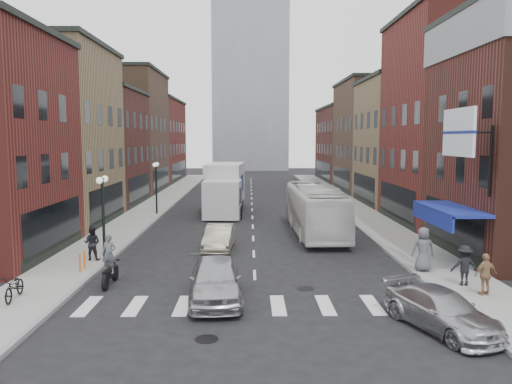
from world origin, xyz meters
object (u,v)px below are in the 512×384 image
curb_car (442,310)px  ped_right_c (423,249)px  sedan_left_near (215,280)px  motorcycle_rider (109,262)px  streetlamp_near (103,201)px  transit_bus (315,209)px  ped_right_a (464,265)px  bike_rack (82,262)px  streetlamp_far (156,178)px  parked_bicycle (15,287)px  billboard_sign (460,134)px  ped_left_solo (92,243)px  sedan_left_far (219,238)px  box_truck (225,189)px  ped_right_b (486,274)px

curb_car → ped_right_c: bearing=54.7°
sedan_left_near → motorcycle_rider: bearing=151.9°
streetlamp_near → transit_bus: size_ratio=0.37×
curb_car → ped_right_a: (2.52, 4.21, 0.33)m
bike_rack → streetlamp_far: bearing=89.3°
curb_car → parked_bicycle: size_ratio=2.42×
billboard_sign → ped_right_c: size_ratio=1.90×
parked_bicycle → ped_right_a: size_ratio=1.10×
ped_left_solo → sedan_left_far: bearing=-149.3°
billboard_sign → curb_car: billboard_sign is taller
box_truck → ped_right_c: size_ratio=4.71×
streetlamp_near → sedan_left_near: 9.02m
ped_right_b → ped_right_c: 3.61m
bike_rack → ped_right_c: size_ratio=0.41×
streetlamp_far → ped_right_a: 24.81m
billboard_sign → curb_car: (-2.82, -5.83, -5.51)m
streetlamp_near → parked_bicycle: (-1.31, -6.65, -2.30)m
box_truck → ped_left_solo: 16.92m
parked_bicycle → motorcycle_rider: bearing=31.0°
parked_bicycle → ped_right_c: 16.54m
box_truck → bike_rack: bearing=-102.9°
sedan_left_near → curb_car: 7.79m
ped_left_solo → ped_right_c: 15.31m
sedan_left_near → ped_right_a: bearing=3.8°
ped_right_a → ped_right_c: (-0.88, 2.17, 0.17)m
streetlamp_far → box_truck: 5.42m
sedan_left_near → ped_right_a: (9.76, 1.34, 0.15)m
sedan_left_near → bike_rack: bearing=144.4°
curb_car → motorcycle_rider: bearing=136.5°
ped_right_a → billboard_sign: bearing=-97.3°
ped_right_a → box_truck: bearing=-59.4°
streetlamp_far → curb_car: bearing=-60.6°
sedan_left_far → ped_left_solo: ped_left_solo is taller
bike_rack → sedan_left_far: size_ratio=0.20×
box_truck → ped_right_c: 20.54m
billboard_sign → ped_left_solo: (-16.34, 2.74, -5.17)m
streetlamp_near → ped_right_b: bearing=-21.8°
box_truck → sedan_left_far: (0.36, -13.20, -1.27)m
streetlamp_far → ped_right_c: 22.57m
curb_car → ped_right_b: bearing=25.9°
billboard_sign → ped_right_a: size_ratio=2.30×
transit_bus → ped_right_a: (4.42, -11.63, -0.57)m
billboard_sign → ped_right_a: 5.44m
ped_right_a → ped_right_b: ped_right_a is taller
curb_car → bike_rack: bearing=132.6°
streetlamp_near → ped_right_a: bearing=-18.1°
sedan_left_far → curb_car: bearing=-53.1°
transit_bus → curb_car: transit_bus is taller
billboard_sign → ped_right_c: 5.18m
box_truck → transit_bus: size_ratio=0.83×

